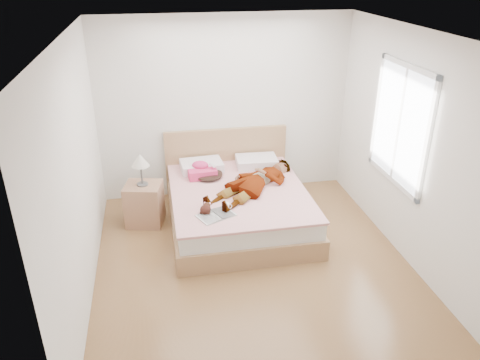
{
  "coord_description": "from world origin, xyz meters",
  "views": [
    {
      "loc": [
        -1.0,
        -4.39,
        3.25
      ],
      "look_at": [
        0.0,
        0.85,
        0.7
      ],
      "focal_mm": 35.0,
      "sensor_mm": 36.0,
      "label": 1
    }
  ],
  "objects_px": {
    "towel": "(201,171)",
    "plush_toy": "(206,209)",
    "phone": "(212,165)",
    "magazine": "(216,215)",
    "nightstand": "(144,201)",
    "woman": "(254,179)",
    "coffee_mug": "(226,207)",
    "bed": "(237,203)"
  },
  "relations": [
    {
      "from": "towel",
      "to": "plush_toy",
      "type": "distance_m",
      "value": 1.05
    },
    {
      "from": "phone",
      "to": "magazine",
      "type": "bearing_deg",
      "value": -137.22
    },
    {
      "from": "nightstand",
      "to": "magazine",
      "type": "bearing_deg",
      "value": -46.19
    },
    {
      "from": "woman",
      "to": "coffee_mug",
      "type": "xyz_separation_m",
      "value": [
        -0.47,
        -0.56,
        -0.06
      ]
    },
    {
      "from": "magazine",
      "to": "coffee_mug",
      "type": "bearing_deg",
      "value": 39.6
    },
    {
      "from": "bed",
      "to": "plush_toy",
      "type": "relative_size",
      "value": 9.63
    },
    {
      "from": "woman",
      "to": "phone",
      "type": "height_order",
      "value": "woman"
    },
    {
      "from": "plush_toy",
      "to": "nightstand",
      "type": "bearing_deg",
      "value": 132.9
    },
    {
      "from": "towel",
      "to": "nightstand",
      "type": "xyz_separation_m",
      "value": [
        -0.8,
        -0.26,
        -0.26
      ]
    },
    {
      "from": "nightstand",
      "to": "woman",
      "type": "bearing_deg",
      "value": -8.01
    },
    {
      "from": "phone",
      "to": "magazine",
      "type": "height_order",
      "value": "phone"
    },
    {
      "from": "magazine",
      "to": "phone",
      "type": "bearing_deg",
      "value": 84.32
    },
    {
      "from": "towel",
      "to": "nightstand",
      "type": "height_order",
      "value": "nightstand"
    },
    {
      "from": "coffee_mug",
      "to": "bed",
      "type": "bearing_deg",
      "value": 67.2
    },
    {
      "from": "plush_toy",
      "to": "magazine",
      "type": "bearing_deg",
      "value": -39.26
    },
    {
      "from": "woman",
      "to": "magazine",
      "type": "bearing_deg",
      "value": -83.57
    },
    {
      "from": "woman",
      "to": "magazine",
      "type": "xyz_separation_m",
      "value": [
        -0.61,
        -0.67,
        -0.1
      ]
    },
    {
      "from": "towel",
      "to": "coffee_mug",
      "type": "relative_size",
      "value": 3.34
    },
    {
      "from": "phone",
      "to": "towel",
      "type": "relative_size",
      "value": 0.23
    },
    {
      "from": "phone",
      "to": "coffee_mug",
      "type": "bearing_deg",
      "value": -129.73
    },
    {
      "from": "coffee_mug",
      "to": "plush_toy",
      "type": "xyz_separation_m",
      "value": [
        -0.25,
        -0.02,
        0.01
      ]
    },
    {
      "from": "phone",
      "to": "bed",
      "type": "distance_m",
      "value": 0.62
    },
    {
      "from": "towel",
      "to": "plush_toy",
      "type": "bearing_deg",
      "value": -93.8
    },
    {
      "from": "coffee_mug",
      "to": "plush_toy",
      "type": "distance_m",
      "value": 0.25
    },
    {
      "from": "magazine",
      "to": "bed",
      "type": "bearing_deg",
      "value": 61.27
    },
    {
      "from": "woman",
      "to": "plush_toy",
      "type": "relative_size",
      "value": 7.44
    },
    {
      "from": "coffee_mug",
      "to": "plush_toy",
      "type": "bearing_deg",
      "value": -174.51
    },
    {
      "from": "phone",
      "to": "plush_toy",
      "type": "height_order",
      "value": "phone"
    },
    {
      "from": "plush_toy",
      "to": "nightstand",
      "type": "height_order",
      "value": "nightstand"
    },
    {
      "from": "woman",
      "to": "bed",
      "type": "height_order",
      "value": "bed"
    },
    {
      "from": "woman",
      "to": "bed",
      "type": "distance_m",
      "value": 0.41
    },
    {
      "from": "woman",
      "to": "nightstand",
      "type": "xyz_separation_m",
      "value": [
        -1.45,
        0.2,
        -0.29
      ]
    },
    {
      "from": "woman",
      "to": "towel",
      "type": "bearing_deg",
      "value": -166.93
    },
    {
      "from": "woman",
      "to": "nightstand",
      "type": "bearing_deg",
      "value": -139.55
    },
    {
      "from": "towel",
      "to": "woman",
      "type": "bearing_deg",
      "value": -35.39
    },
    {
      "from": "woman",
      "to": "towel",
      "type": "xyz_separation_m",
      "value": [
        -0.65,
        0.46,
        -0.03
      ]
    },
    {
      "from": "magazine",
      "to": "woman",
      "type": "bearing_deg",
      "value": 47.96
    },
    {
      "from": "phone",
      "to": "nightstand",
      "type": "distance_m",
      "value": 1.03
    },
    {
      "from": "phone",
      "to": "nightstand",
      "type": "xyz_separation_m",
      "value": [
        -0.95,
        -0.2,
        -0.35
      ]
    },
    {
      "from": "plush_toy",
      "to": "towel",
      "type": "bearing_deg",
      "value": 86.2
    },
    {
      "from": "phone",
      "to": "plush_toy",
      "type": "distance_m",
      "value": 1.01
    },
    {
      "from": "phone",
      "to": "towel",
      "type": "height_order",
      "value": "towel"
    }
  ]
}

